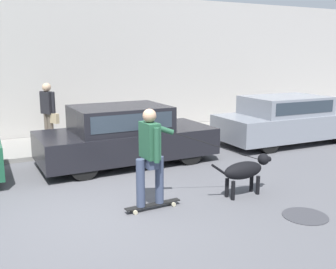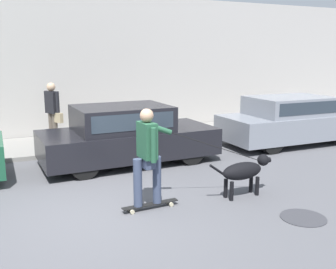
% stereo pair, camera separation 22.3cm
% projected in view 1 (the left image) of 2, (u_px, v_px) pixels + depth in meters
% --- Properties ---
extents(ground_plane, '(36.00, 36.00, 0.00)m').
position_uv_depth(ground_plane, '(104.00, 213.00, 6.25)').
color(ground_plane, '#545459').
extents(back_wall, '(32.00, 0.30, 4.23)m').
position_uv_depth(back_wall, '(37.00, 67.00, 11.26)').
color(back_wall, '#B2ADA8').
rests_on(back_wall, ground_plane).
extents(sidewalk_curb, '(30.00, 2.32, 0.11)m').
position_uv_depth(sidewalk_curb, '(50.00, 146.00, 10.51)').
color(sidewalk_curb, gray).
rests_on(sidewalk_curb, ground_plane).
extents(parked_car_1, '(3.99, 1.82, 1.34)m').
position_uv_depth(parked_car_1, '(125.00, 136.00, 8.95)').
color(parked_car_1, black).
rests_on(parked_car_1, ground_plane).
extents(parked_car_2, '(4.18, 1.76, 1.33)m').
position_uv_depth(parked_car_2, '(288.00, 120.00, 11.06)').
color(parked_car_2, black).
rests_on(parked_car_2, ground_plane).
extents(dog, '(1.32, 0.36, 0.71)m').
position_uv_depth(dog, '(245.00, 170.00, 6.94)').
color(dog, black).
rests_on(dog, ground_plane).
extents(skateboarder, '(2.64, 0.58, 1.65)m').
position_uv_depth(skateboarder, '(151.00, 153.00, 6.20)').
color(skateboarder, beige).
rests_on(skateboarder, ground_plane).
extents(pedestrian_with_bag, '(0.40, 0.63, 1.62)m').
position_uv_depth(pedestrian_with_bag, '(48.00, 110.00, 10.44)').
color(pedestrian_with_bag, brown).
rests_on(pedestrian_with_bag, sidewalk_curb).
extents(manhole_cover, '(0.70, 0.70, 0.01)m').
position_uv_depth(manhole_cover, '(305.00, 216.00, 6.11)').
color(manhole_cover, '#38383D').
rests_on(manhole_cover, ground_plane).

